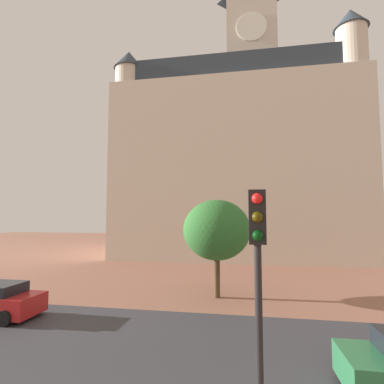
{
  "coord_description": "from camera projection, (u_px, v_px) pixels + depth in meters",
  "views": [
    {
      "loc": [
        2.16,
        -2.04,
        4.48
      ],
      "look_at": [
        -0.29,
        11.81,
        5.6
      ],
      "focal_mm": 27.81,
      "sensor_mm": 36.0,
      "label": 1
    }
  ],
  "objects": [
    {
      "name": "ground_plane",
      "position": [
        191.0,
        328.0,
        11.84
      ],
      "size": [
        120.0,
        120.0,
        0.0
      ],
      "primitive_type": "plane",
      "color": "#93604C"
    },
    {
      "name": "street_asphalt_strip",
      "position": [
        181.0,
        350.0,
        9.93
      ],
      "size": [
        120.0,
        7.65,
        0.0
      ],
      "primitive_type": "cube",
      "color": "#38383D",
      "rests_on": "ground_plane"
    },
    {
      "name": "landmark_building",
      "position": [
        238.0,
        161.0,
        35.53
      ],
      "size": [
        25.76,
        15.7,
        34.15
      ],
      "color": "beige",
      "rests_on": "ground_plane"
    },
    {
      "name": "traffic_light_pole",
      "position": [
        258.0,
        281.0,
        4.85
      ],
      "size": [
        0.28,
        0.34,
        4.91
      ],
      "color": "black",
      "rests_on": "ground_plane"
    },
    {
      "name": "tree_curb_far",
      "position": [
        217.0,
        230.0,
        16.57
      ],
      "size": [
        3.73,
        3.73,
        5.37
      ],
      "color": "#4C3823",
      "rests_on": "ground_plane"
    }
  ]
}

